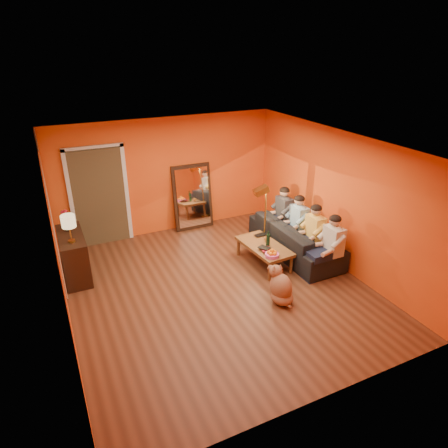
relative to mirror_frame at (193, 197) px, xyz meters
name	(u,v)px	position (x,y,z in m)	size (l,w,h in m)	color
room_shell	(209,215)	(-0.55, -2.26, 0.54)	(5.00, 5.50, 2.60)	brown
white_accent	(50,211)	(-3.04, -0.88, 0.54)	(0.02, 1.90, 2.58)	white
doorway_recess	(99,196)	(-2.05, 0.20, 0.29)	(1.06, 0.30, 2.10)	#3F2D19
door_jamb_left	(71,202)	(-2.62, 0.08, 0.29)	(0.08, 0.06, 2.20)	white
door_jamb_right	(127,194)	(-1.48, 0.08, 0.29)	(0.08, 0.06, 2.20)	white
door_header	(93,147)	(-2.05, 0.08, 1.36)	(1.22, 0.06, 0.08)	white
mirror_frame	(193,197)	(0.00, 0.00, 0.00)	(0.92, 0.06, 1.52)	black
mirror_glass	(193,198)	(0.00, -0.04, 0.00)	(0.78, 0.02, 1.36)	white
sideboard	(74,256)	(-2.79, -1.08, -0.34)	(0.44, 1.18, 0.85)	black
table_lamp	(70,229)	(-2.79, -1.38, 0.34)	(0.24, 0.24, 0.51)	beige
sofa	(295,238)	(1.45, -2.08, -0.42)	(0.91, 2.32, 0.68)	black
coffee_table	(264,254)	(0.63, -2.22, -0.55)	(0.62, 1.22, 0.42)	brown
floor_lamp	(265,220)	(0.90, -1.77, -0.04)	(0.30, 0.24, 1.44)	#BC8E37
dog	(281,284)	(0.25, -3.42, -0.43)	(0.37, 0.57, 0.67)	#9D6447
person_far_left	(333,245)	(1.58, -3.08, -0.15)	(0.70, 0.44, 1.22)	beige
person_mid_left	(315,233)	(1.58, -2.53, -0.15)	(0.70, 0.44, 1.22)	#E5B74C
person_mid_right	(298,223)	(1.58, -1.98, -0.15)	(0.70, 0.44, 1.22)	#8AB7D5
person_far_right	(284,213)	(1.58, -1.43, -0.15)	(0.70, 0.44, 1.22)	#37383D
fruit_bowl	(272,253)	(0.53, -2.67, -0.26)	(0.26, 0.26, 0.16)	#E450A5
wine_bottle	(268,239)	(0.68, -2.27, -0.18)	(0.07, 0.07, 0.31)	black
tumbler	(266,239)	(0.75, -2.10, -0.29)	(0.10, 0.10, 0.09)	#B27F3F
laptop	(263,235)	(0.81, -1.87, -0.33)	(0.32, 0.21, 0.03)	black
book_lower	(261,251)	(0.45, -2.42, -0.33)	(0.20, 0.27, 0.03)	black
book_mid	(262,249)	(0.46, -2.41, -0.31)	(0.16, 0.22, 0.02)	#B21425
book_upper	(262,249)	(0.45, -2.43, -0.29)	(0.16, 0.21, 0.02)	black
vase	(68,225)	(-2.79, -0.83, 0.19)	(0.19, 0.19, 0.20)	black
flowers	(66,213)	(-2.79, -0.83, 0.42)	(0.17, 0.17, 0.42)	#B21425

